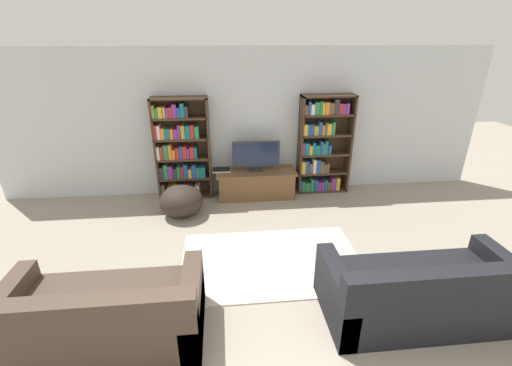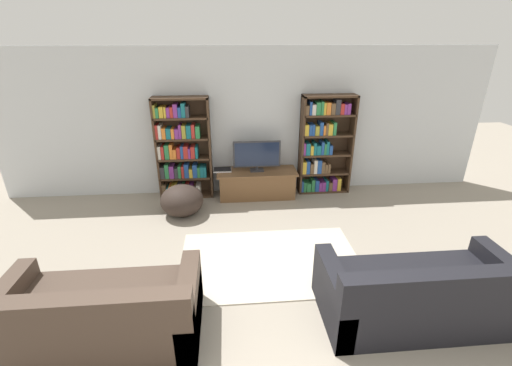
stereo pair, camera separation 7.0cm
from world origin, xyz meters
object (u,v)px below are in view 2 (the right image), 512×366
Objects in this scene: tv_stand at (257,183)px; couch_left_sectional at (100,316)px; bookshelf_left at (182,151)px; couch_right_sofa at (421,294)px; laptop at (222,170)px; bookshelf_right at (323,146)px; television at (257,155)px; beanbag_ottoman at (182,200)px.

couch_left_sectional is at bearing -119.68° from tv_stand.
couch_right_sofa is at bearing -49.71° from bookshelf_left.
bookshelf_right is at bearing 2.21° from laptop.
television reaches higher than beanbag_ottoman.
couch_left_sectional is (-0.45, -3.26, -0.58)m from bookshelf_left.
tv_stand is at bearing 114.74° from couch_right_sofa.
bookshelf_left is 3.35m from couch_left_sectional.
television is at bearing 60.32° from couch_left_sectional.
beanbag_ottoman is (-1.29, -0.59, -0.54)m from television.
television is 2.62× the size of laptop.
bookshelf_right is 1.39m from tv_stand.
tv_stand is 0.77× the size of couch_left_sectional.
laptop is at bearing 122.79° from couch_right_sofa.
bookshelf_right is 2.70m from beanbag_ottoman.
couch_left_sectional is at bearing -179.61° from couch_right_sofa.
bookshelf_left is at bearing 173.66° from television.
television is at bearing -6.34° from bookshelf_left.
laptop is 0.98m from beanbag_ottoman.
television is 0.68m from laptop.
laptop is at bearing 44.75° from beanbag_ottoman.
beanbag_ottoman is at bearing 137.31° from couch_right_sofa.
couch_right_sofa is at bearing -65.26° from television.
couch_right_sofa reaches higher than tv_stand.
television is at bearing 114.74° from couch_right_sofa.
laptop reaches higher than beanbag_ottoman.
couch_right_sofa is (2.75, -3.24, -0.58)m from bookshelf_left.
beanbag_ottoman is (-0.67, -0.67, -0.26)m from laptop.
laptop reaches higher than tv_stand.
beanbag_ottoman is (-1.29, -0.59, -0.00)m from tv_stand.
bookshelf_left is 1.33m from television.
beanbag_ottoman is at bearing -155.43° from tv_stand.
bookshelf_left reaches higher than beanbag_ottoman.
couch_right_sofa is (1.43, -3.10, 0.03)m from tv_stand.
bookshelf_left is at bearing 82.07° from couch_left_sectional.
bookshelf_left is at bearing 130.29° from couch_right_sofa.
bookshelf_left reaches higher than tv_stand.
tv_stand is at bearing 90.00° from television.
television is at bearing 24.54° from beanbag_ottoman.
couch_right_sofa reaches higher than beanbag_ottoman.
tv_stand is at bearing 24.57° from beanbag_ottoman.
bookshelf_right is 5.64× the size of laptop.
bookshelf_left is at bearing -179.95° from bookshelf_right.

